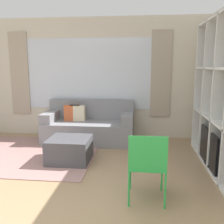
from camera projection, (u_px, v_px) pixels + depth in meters
The scene contains 6 objects.
ground_plane at pixel (31, 215), 2.77m from camera, with size 16.00×16.00×0.00m, color #9E7F5B.
wall_back at pixel (89, 78), 5.75m from camera, with size 6.53×0.11×2.70m.
area_rug at pixel (31, 154), 4.68m from camera, with size 2.41×2.11×0.01m, color gray.
couch_main at pixel (89, 126), 5.46m from camera, with size 1.92×0.88×0.88m.
ottoman at pixel (70, 150), 4.30m from camera, with size 0.70×0.66×0.42m.
folding_chair at pixel (147, 162), 2.95m from camera, with size 0.44×0.46×0.86m.
Camera 1 is at (1.16, -2.40, 1.63)m, focal length 40.00 mm.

